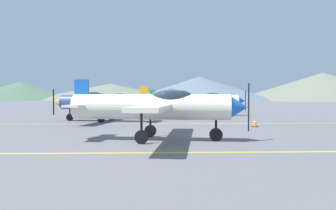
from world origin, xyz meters
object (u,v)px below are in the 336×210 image
(airplane_mid, at_px, (100,102))
(airplane_far, at_px, (206,100))
(traffic_cone_front, at_px, (255,123))
(airplane_near, at_px, (158,106))
(airplane_back, at_px, (125,100))

(airplane_mid, xyz_separation_m, airplane_far, (9.73, 7.10, 0.00))
(airplane_mid, distance_m, traffic_cone_front, 12.18)
(airplane_near, height_order, airplane_far, same)
(airplane_near, distance_m, airplane_far, 18.69)
(airplane_near, xyz_separation_m, airplane_mid, (-4.62, 10.88, 0.00))
(airplane_near, relative_size, airplane_back, 1.00)
(airplane_near, relative_size, airplane_mid, 1.00)
(airplane_near, xyz_separation_m, traffic_cone_front, (6.46, 5.98, -1.31))
(airplane_mid, height_order, airplane_far, same)
(airplane_near, distance_m, airplane_mid, 11.82)
(airplane_near, relative_size, traffic_cone_front, 16.05)
(airplane_near, bearing_deg, traffic_cone_front, 42.80)
(airplane_back, height_order, traffic_cone_front, airplane_back)
(traffic_cone_front, bearing_deg, airplane_far, 96.39)
(airplane_near, xyz_separation_m, airplane_far, (5.12, 17.98, 0.00))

